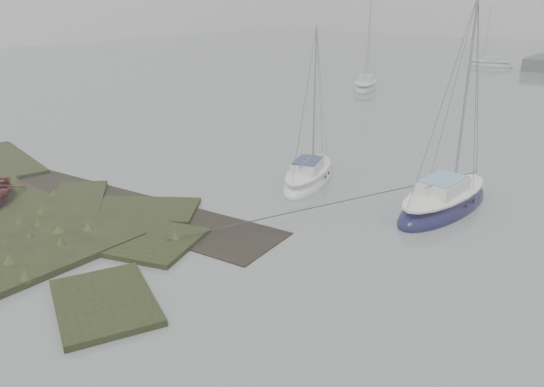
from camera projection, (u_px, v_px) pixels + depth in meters
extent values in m
plane|color=slate|center=(471.00, 117.00, 37.16)|extent=(160.00, 160.00, 0.00)
ellipsoid|color=#16143C|center=(443.00, 207.00, 20.94)|extent=(2.56, 6.28, 1.49)
ellipsoid|color=white|center=(445.00, 193.00, 20.74)|extent=(2.09, 5.46, 0.42)
cube|color=white|center=(443.00, 185.00, 20.43)|extent=(1.50, 2.21, 0.44)
cube|color=#7CB1C4|center=(443.00, 179.00, 20.35)|extent=(1.39, 2.03, 0.07)
cylinder|color=#939399|center=(466.00, 93.00, 19.95)|extent=(0.10, 0.10, 7.00)
cylinder|color=#939399|center=(441.00, 180.00, 20.23)|extent=(0.30, 2.45, 0.08)
ellipsoid|color=white|center=(308.00, 180.00, 23.99)|extent=(3.24, 5.43, 1.25)
ellipsoid|color=white|center=(309.00, 170.00, 23.82)|extent=(2.71, 4.70, 0.35)
cube|color=white|center=(307.00, 165.00, 23.51)|extent=(1.61, 2.03, 0.37)
cube|color=#16234A|center=(308.00, 160.00, 23.44)|extent=(1.49, 1.87, 0.06)
cylinder|color=#939399|center=(315.00, 96.00, 23.29)|extent=(0.08, 0.08, 5.90)
cylinder|color=#939399|center=(307.00, 161.00, 23.31)|extent=(0.72, 1.98, 0.07)
ellipsoid|color=#AAAEB4|center=(365.00, 88.00, 48.23)|extent=(4.15, 6.21, 1.44)
ellipsoid|color=silver|center=(365.00, 82.00, 48.03)|extent=(3.49, 5.35, 0.41)
cube|color=silver|center=(365.00, 78.00, 47.67)|extent=(1.98, 2.37, 0.42)
cube|color=#B6B9C3|center=(366.00, 76.00, 47.59)|extent=(1.83, 2.18, 0.07)
cylinder|color=#939399|center=(369.00, 39.00, 47.44)|extent=(0.09, 0.09, 6.77)
cylinder|color=#939399|center=(365.00, 76.00, 47.44)|extent=(1.02, 2.20, 0.08)
ellipsoid|color=#B7BCC1|center=(489.00, 66.00, 63.91)|extent=(5.54, 2.13, 1.32)
ellipsoid|color=silver|center=(490.00, 61.00, 63.72)|extent=(4.82, 1.73, 0.37)
cube|color=silver|center=(492.00, 59.00, 63.49)|extent=(1.93, 1.28, 0.39)
cube|color=#B4B9C1|center=(492.00, 57.00, 63.41)|extent=(1.77, 1.19, 0.06)
cylinder|color=#939399|center=(488.00, 32.00, 62.92)|extent=(0.09, 0.09, 6.21)
cylinder|color=#939399|center=(494.00, 57.00, 63.33)|extent=(2.18, 0.21, 0.07)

